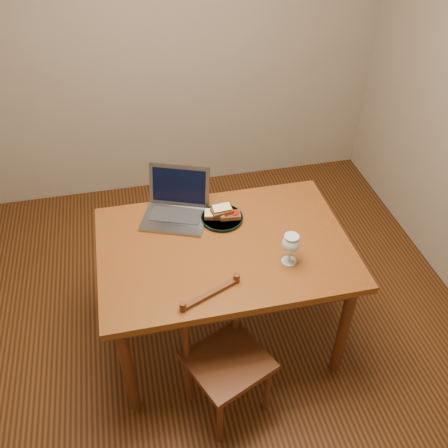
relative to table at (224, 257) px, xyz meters
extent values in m
cube|color=black|center=(-0.05, 0.06, -0.66)|extent=(3.20, 3.20, 0.02)
cube|color=gray|center=(-0.05, 1.67, 0.65)|extent=(3.20, 0.02, 2.60)
cube|color=#54250E|center=(0.00, 0.00, 0.07)|extent=(1.30, 0.90, 0.04)
cylinder|color=#43200E|center=(-0.57, -0.37, -0.30)|extent=(0.06, 0.06, 0.70)
cylinder|color=#43200E|center=(0.57, -0.37, -0.30)|extent=(0.06, 0.06, 0.70)
cylinder|color=#43200E|center=(-0.57, 0.37, -0.30)|extent=(0.06, 0.06, 0.70)
cylinder|color=#43200E|center=(0.57, 0.37, -0.30)|extent=(0.06, 0.06, 0.70)
cube|color=#43200E|center=(-0.08, -0.46, -0.27)|extent=(0.48, 0.47, 0.04)
cube|color=#43200E|center=(-0.14, -0.33, 0.05)|extent=(0.29, 0.14, 0.11)
cylinder|color=black|center=(0.03, 0.20, 0.10)|extent=(0.23, 0.23, 0.02)
cube|color=slate|center=(-0.23, 0.25, 0.09)|extent=(0.40, 0.34, 0.02)
cube|color=slate|center=(-0.17, 0.39, 0.22)|extent=(0.34, 0.19, 0.23)
cube|color=black|center=(-0.17, 0.39, 0.22)|extent=(0.30, 0.16, 0.19)
camera|label=1|loc=(-0.41, -1.86, 1.84)|focal=40.00mm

